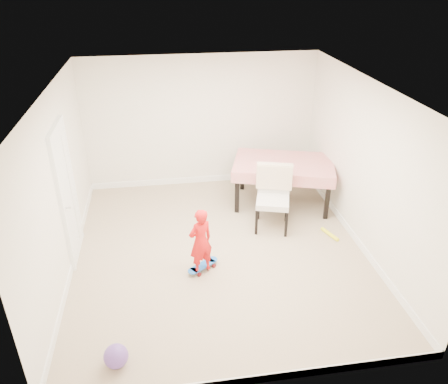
{
  "coord_description": "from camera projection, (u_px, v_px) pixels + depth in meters",
  "views": [
    {
      "loc": [
        -0.8,
        -5.64,
        4.08
      ],
      "look_at": [
        0.1,
        0.2,
        0.95
      ],
      "focal_mm": 35.0,
      "sensor_mm": 36.0,
      "label": 1
    }
  ],
  "objects": [
    {
      "name": "child",
      "position": [
        201.0,
        243.0,
        6.23
      ],
      "size": [
        0.45,
        0.39,
        1.03
      ],
      "primitive_type": "imported",
      "rotation": [
        0.0,
        0.0,
        3.61
      ],
      "color": "red",
      "rests_on": "ground"
    },
    {
      "name": "balloon",
      "position": [
        116.0,
        356.0,
        4.92
      ],
      "size": [
        0.28,
        0.28,
        0.28
      ],
      "primitive_type": "sphere",
      "color": "#6843A1",
      "rests_on": "ground"
    },
    {
      "name": "skateboard",
      "position": [
        203.0,
        267.0,
        6.51
      ],
      "size": [
        0.56,
        0.48,
        0.08
      ],
      "primitive_type": null,
      "rotation": [
        0.0,
        0.0,
        0.63
      ],
      "color": "blue",
      "rests_on": "ground"
    },
    {
      "name": "door",
      "position": [
        67.0,
        196.0,
        6.43
      ],
      "size": [
        0.11,
        0.94,
        2.11
      ],
      "primitive_type": "cube",
      "color": "white",
      "rests_on": "ground"
    },
    {
      "name": "dining_table",
      "position": [
        282.0,
        183.0,
        8.14
      ],
      "size": [
        2.04,
        1.6,
        0.85
      ],
      "primitive_type": null,
      "rotation": [
        0.0,
        0.0,
        -0.3
      ],
      "color": "red",
      "rests_on": "ground"
    },
    {
      "name": "wall_front",
      "position": [
        256.0,
        290.0,
        4.17
      ],
      "size": [
        4.5,
        0.04,
        2.6
      ],
      "primitive_type": "cube",
      "color": "silver",
      "rests_on": "ground"
    },
    {
      "name": "baseboard_back",
      "position": [
        203.0,
        179.0,
        9.09
      ],
      "size": [
        4.5,
        0.02,
        0.12
      ],
      "primitive_type": "cube",
      "color": "white",
      "rests_on": "ground"
    },
    {
      "name": "baseboard_front",
      "position": [
        252.0,
        379.0,
        4.74
      ],
      "size": [
        4.5,
        0.02,
        0.12
      ],
      "primitive_type": "cube",
      "color": "white",
      "rests_on": "ground"
    },
    {
      "name": "ceiling",
      "position": [
        219.0,
        90.0,
        5.73
      ],
      "size": [
        4.5,
        5.0,
        0.04
      ],
      "primitive_type": "cube",
      "color": "white",
      "rests_on": "wall_back"
    },
    {
      "name": "foam_toy",
      "position": [
        330.0,
        234.0,
        7.31
      ],
      "size": [
        0.19,
        0.4,
        0.06
      ],
      "primitive_type": "cylinder",
      "rotation": [
        1.57,
        0.0,
        0.35
      ],
      "color": "#FFFB1A",
      "rests_on": "ground"
    },
    {
      "name": "ground",
      "position": [
        220.0,
        251.0,
        6.94
      ],
      "size": [
        5.0,
        5.0,
        0.0
      ],
      "primitive_type": "plane",
      "color": "tan",
      "rests_on": "ground"
    },
    {
      "name": "wall_back",
      "position": [
        201.0,
        122.0,
        8.5
      ],
      "size": [
        4.5,
        0.04,
        2.6
      ],
      "primitive_type": "cube",
      "color": "silver",
      "rests_on": "ground"
    },
    {
      "name": "wall_left",
      "position": [
        60.0,
        188.0,
        6.03
      ],
      "size": [
        0.04,
        5.0,
        2.6
      ],
      "primitive_type": "cube",
      "color": "silver",
      "rests_on": "ground"
    },
    {
      "name": "baseboard_right",
      "position": [
        354.0,
        236.0,
        7.21
      ],
      "size": [
        0.02,
        5.0,
        0.12
      ],
      "primitive_type": "cube",
      "color": "white",
      "rests_on": "ground"
    },
    {
      "name": "dining_chair",
      "position": [
        273.0,
        199.0,
        7.3
      ],
      "size": [
        0.77,
        0.82,
        1.1
      ],
      "primitive_type": null,
      "rotation": [
        0.0,
        0.0,
        -0.29
      ],
      "color": "silver",
      "rests_on": "ground"
    },
    {
      "name": "wall_right",
      "position": [
        364.0,
        168.0,
        6.63
      ],
      "size": [
        0.04,
        5.0,
        2.6
      ],
      "primitive_type": "cube",
      "color": "silver",
      "rests_on": "ground"
    },
    {
      "name": "baseboard_left",
      "position": [
        74.0,
        261.0,
        6.61
      ],
      "size": [
        0.02,
        5.0,
        0.12
      ],
      "primitive_type": "cube",
      "color": "white",
      "rests_on": "ground"
    }
  ]
}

